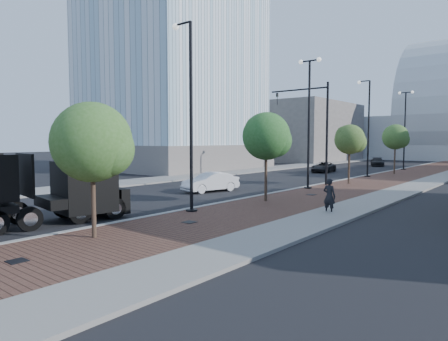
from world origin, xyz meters
The scene contains 24 objects.
sidewalk centered at (3.50, 40.00, 0.06)m, with size 7.00×140.00×0.12m, color #4C2D23.
concrete_strip centered at (6.20, 40.00, 0.07)m, with size 2.40×140.00×0.13m, color slate.
curb centered at (0.00, 40.00, 0.07)m, with size 0.30×140.00×0.14m, color gray.
west_sidewalk centered at (-13.00, 40.00, 0.06)m, with size 4.00×140.00×0.12m, color slate.
dump_truck centered at (-2.73, 2.70, 1.27)m, with size 4.19×13.48×3.02m.
white_sedan centered at (-4.19, 16.87, 0.67)m, with size 1.42×4.06×1.34m, color silver.
dark_car_mid centered at (-5.61, 37.65, 0.58)m, with size 1.92×4.16×1.16m, color black.
dark_car_far centered at (-4.54, 52.35, 0.60)m, with size 1.67×4.11×1.19m, color black.
pedestrian centered at (5.84, 14.09, 0.87)m, with size 0.63×0.42×1.74m, color black.
streetlight_1 centered at (0.49, 10.00, 4.34)m, with size 1.44×0.56×9.21m.
streetlight_2 centered at (0.60, 22.00, 4.82)m, with size 1.72×0.56×9.28m.
streetlight_3 centered at (0.49, 34.00, 4.34)m, with size 1.44×0.56×9.21m.
streetlight_4 centered at (0.60, 46.00, 4.82)m, with size 1.72×0.56×9.28m.
traffic_mast centered at (-0.30, 25.00, 4.98)m, with size 5.09×0.20×8.00m.
tree_0 centered at (1.65, 4.02, 3.47)m, with size 2.80×2.80×4.89m.
tree_1 centered at (1.65, 15.02, 3.77)m, with size 2.68×2.68×5.13m.
tree_2 centered at (1.65, 27.02, 3.62)m, with size 2.41×2.37×4.82m.
tree_3 centered at (1.65, 39.02, 3.90)m, with size 2.60×2.58×5.20m.
tower_podium centered at (-24.00, 32.00, 1.50)m, with size 19.00×19.00×3.00m, color slate.
convention_center centered at (-2.00, 85.00, 6.00)m, with size 50.00×30.00×50.00m.
commercial_block_nw centered at (-20.00, 60.00, 5.00)m, with size 14.00×20.00×10.00m, color #615B57.
utility_cover_0 centered at (2.40, 1.00, 0.13)m, with size 0.50×0.50×0.02m, color black.
utility_cover_1 centered at (2.40, 8.00, 0.13)m, with size 0.50×0.50×0.02m, color black.
utility_cover_2 centered at (2.40, 19.00, 0.13)m, with size 0.50×0.50×0.02m, color black.
Camera 1 is at (13.99, -3.88, 3.55)m, focal length 32.07 mm.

